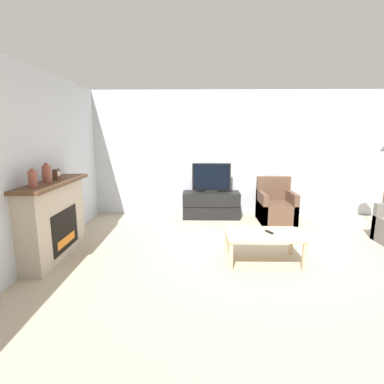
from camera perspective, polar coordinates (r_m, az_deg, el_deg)
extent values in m
plane|color=tan|center=(4.74, 12.32, -11.44)|extent=(24.00, 24.00, 0.00)
cube|color=silver|center=(6.66, 8.98, 7.13)|extent=(12.00, 0.06, 2.70)
cube|color=silver|center=(4.88, -26.92, 4.65)|extent=(0.06, 12.00, 2.70)
cube|color=#B7A893|center=(4.83, -24.81, -5.04)|extent=(0.31, 1.48, 1.08)
cube|color=black|center=(4.80, -22.96, -6.61)|extent=(0.01, 0.82, 0.59)
cube|color=orange|center=(4.85, -22.79, -8.45)|extent=(0.01, 0.57, 0.12)
cube|color=brown|center=(4.70, -25.04, 1.59)|extent=(0.43, 1.60, 0.05)
cylinder|color=#994C3D|center=(4.26, -28.09, 2.18)|extent=(0.10, 0.10, 0.20)
sphere|color=#994C3D|center=(4.25, -28.22, 3.63)|extent=(0.06, 0.06, 0.06)
cylinder|color=#994C3D|center=(4.58, -25.94, 3.07)|extent=(0.12, 0.12, 0.23)
sphere|color=#994C3D|center=(4.56, -26.08, 4.62)|extent=(0.07, 0.07, 0.07)
cube|color=brown|center=(4.83, -24.42, 3.08)|extent=(0.07, 0.11, 0.15)
cylinder|color=white|center=(4.82, -24.02, 3.22)|extent=(0.00, 0.08, 0.08)
cube|color=black|center=(6.47, 3.65, -2.47)|extent=(1.21, 0.47, 0.56)
cube|color=black|center=(6.24, 3.74, -2.98)|extent=(1.18, 0.01, 0.01)
cube|color=black|center=(6.40, 3.68, 0.16)|extent=(0.28, 0.18, 0.04)
cube|color=black|center=(6.35, 3.71, 2.89)|extent=(0.81, 0.03, 0.58)
cube|color=black|center=(6.34, 3.72, 2.87)|extent=(0.75, 0.01, 0.52)
cube|color=brown|center=(6.43, 15.68, -3.69)|extent=(0.70, 0.76, 0.40)
cube|color=brown|center=(6.63, 15.22, 0.75)|extent=(0.70, 0.14, 0.50)
cube|color=brown|center=(6.33, 13.11, -2.74)|extent=(0.10, 0.76, 0.62)
cube|color=brown|center=(6.49, 18.30, -2.70)|extent=(0.10, 0.76, 0.62)
cube|color=#CCB289|center=(4.36, 13.48, -7.85)|extent=(1.05, 0.65, 0.03)
cube|color=#CCB289|center=(4.09, 7.41, -12.05)|extent=(0.05, 0.05, 0.39)
cube|color=#CCB289|center=(4.31, 20.63, -11.48)|extent=(0.05, 0.05, 0.39)
cube|color=#CCB289|center=(4.62, 6.63, -9.26)|extent=(0.05, 0.05, 0.39)
cube|color=#CCB289|center=(4.81, 18.36, -8.93)|extent=(0.05, 0.05, 0.39)
cube|color=black|center=(4.40, 14.49, -7.38)|extent=(0.10, 0.15, 0.02)
cylinder|color=black|center=(6.68, 32.13, -6.18)|extent=(0.30, 0.30, 0.01)
cylinder|color=brown|center=(6.52, 32.80, 0.07)|extent=(0.03, 0.03, 1.47)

